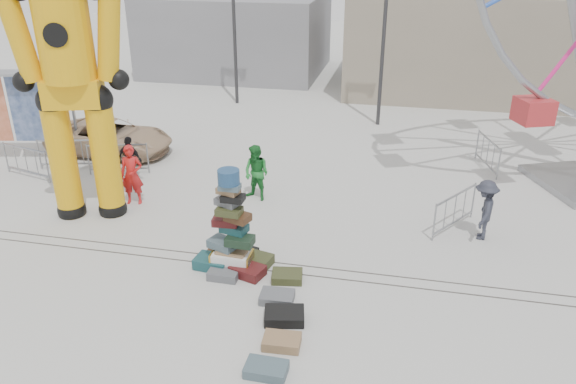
% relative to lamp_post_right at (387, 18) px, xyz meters
% --- Properties ---
extents(ground, '(90.00, 90.00, 0.00)m').
position_rel_lamp_post_right_xyz_m(ground, '(-3.09, -13.00, -4.48)').
color(ground, '#9E9E99').
rests_on(ground, ground).
extents(track_line_near, '(40.00, 0.04, 0.01)m').
position_rel_lamp_post_right_xyz_m(track_line_near, '(-3.09, -12.40, -4.48)').
color(track_line_near, '#47443F').
rests_on(track_line_near, ground).
extents(track_line_far, '(40.00, 0.04, 0.01)m').
position_rel_lamp_post_right_xyz_m(track_line_far, '(-3.09, -12.00, -4.48)').
color(track_line_far, '#47443F').
rests_on(track_line_far, ground).
extents(building_right, '(12.00, 8.00, 5.00)m').
position_rel_lamp_post_right_xyz_m(building_right, '(3.91, 7.00, -1.98)').
color(building_right, gray).
rests_on(building_right, ground).
extents(building_left, '(10.00, 8.00, 4.40)m').
position_rel_lamp_post_right_xyz_m(building_left, '(-9.09, 9.00, -2.28)').
color(building_left, gray).
rests_on(building_left, ground).
extents(lamp_post_right, '(1.41, 0.25, 8.00)m').
position_rel_lamp_post_right_xyz_m(lamp_post_right, '(0.00, 0.00, 0.00)').
color(lamp_post_right, '#2D2D30').
rests_on(lamp_post_right, ground).
extents(lamp_post_left, '(1.41, 0.25, 8.00)m').
position_rel_lamp_post_right_xyz_m(lamp_post_left, '(-7.00, 2.00, 0.00)').
color(lamp_post_left, '#2D2D30').
rests_on(lamp_post_left, ground).
extents(suitcase_tower, '(1.93, 1.63, 2.63)m').
position_rel_lamp_post_right_xyz_m(suitcase_tower, '(-2.83, -12.40, -3.75)').
color(suitcase_tower, '#1A4A4E').
rests_on(suitcase_tower, ground).
extents(crash_test_dummy, '(3.18, 1.46, 8.02)m').
position_rel_lamp_post_right_xyz_m(crash_test_dummy, '(-7.77, -10.48, -0.25)').
color(crash_test_dummy, black).
rests_on(crash_test_dummy, ground).
extents(banner_scaffold, '(4.56, 1.68, 3.26)m').
position_rel_lamp_post_right_xyz_m(banner_scaffold, '(-12.68, -7.08, -2.03)').
color(banner_scaffold, gray).
rests_on(banner_scaffold, ground).
extents(steamer_trunk, '(0.99, 0.57, 0.46)m').
position_rel_lamp_post_right_xyz_m(steamer_trunk, '(-2.83, -12.50, -4.25)').
color(steamer_trunk, silver).
rests_on(steamer_trunk, ground).
extents(row_case_0, '(0.80, 0.66, 0.20)m').
position_rel_lamp_post_right_xyz_m(row_case_0, '(-1.39, -12.70, -4.38)').
color(row_case_0, '#3A3E1F').
rests_on(row_case_0, ground).
extents(row_case_1, '(0.78, 0.57, 0.20)m').
position_rel_lamp_post_right_xyz_m(row_case_1, '(-1.43, -13.58, -4.38)').
color(row_case_1, '#5B5E63').
rests_on(row_case_1, ground).
extents(row_case_2, '(0.95, 0.76, 0.24)m').
position_rel_lamp_post_right_xyz_m(row_case_2, '(-1.12, -14.24, -4.36)').
color(row_case_2, black).
rests_on(row_case_2, ground).
extents(row_case_3, '(0.78, 0.56, 0.21)m').
position_rel_lamp_post_right_xyz_m(row_case_3, '(-0.99, -15.04, -4.38)').
color(row_case_3, '#906D49').
rests_on(row_case_3, ground).
extents(row_case_4, '(0.81, 0.53, 0.21)m').
position_rel_lamp_post_right_xyz_m(row_case_4, '(-1.11, -15.87, -4.38)').
color(row_case_4, '#495E68').
rests_on(row_case_4, ground).
extents(barricade_dummy_a, '(1.96, 0.62, 1.10)m').
position_rel_lamp_post_right_xyz_m(barricade_dummy_a, '(-11.35, -8.42, -3.93)').
color(barricade_dummy_a, gray).
rests_on(barricade_dummy_a, ground).
extents(barricade_dummy_b, '(1.96, 0.60, 1.10)m').
position_rel_lamp_post_right_xyz_m(barricade_dummy_b, '(-10.39, -7.43, -3.93)').
color(barricade_dummy_b, gray).
rests_on(barricade_dummy_b, ground).
extents(barricade_dummy_c, '(1.95, 0.65, 1.10)m').
position_rel_lamp_post_right_xyz_m(barricade_dummy_c, '(-8.45, -7.49, -3.93)').
color(barricade_dummy_c, gray).
rests_on(barricade_dummy_c, ground).
extents(barricade_wheel_front, '(1.21, 1.71, 1.10)m').
position_rel_lamp_post_right_xyz_m(barricade_wheel_front, '(2.62, -9.18, -3.93)').
color(barricade_wheel_front, gray).
rests_on(barricade_wheel_front, ground).
extents(barricade_wheel_back, '(0.62, 1.96, 1.10)m').
position_rel_lamp_post_right_xyz_m(barricade_wheel_back, '(3.99, -4.31, -3.93)').
color(barricade_wheel_back, gray).
rests_on(barricade_wheel_back, ground).
extents(pedestrian_red, '(0.76, 0.58, 1.87)m').
position_rel_lamp_post_right_xyz_m(pedestrian_red, '(-6.89, -9.52, -3.55)').
color(pedestrian_red, red).
rests_on(pedestrian_red, ground).
extents(pedestrian_green, '(1.04, 0.94, 1.76)m').
position_rel_lamp_post_right_xyz_m(pedestrian_green, '(-3.27, -8.46, -3.60)').
color(pedestrian_green, '#1B6D29').
rests_on(pedestrian_green, ground).
extents(pedestrian_black, '(0.96, 0.56, 1.54)m').
position_rel_lamp_post_right_xyz_m(pedestrian_black, '(-7.75, -7.93, -3.71)').
color(pedestrian_black, black).
rests_on(pedestrian_black, ground).
extents(pedestrian_grey, '(0.80, 1.18, 1.69)m').
position_rel_lamp_post_right_xyz_m(pedestrian_grey, '(3.33, -9.56, -3.64)').
color(pedestrian_grey, '#262833').
rests_on(pedestrian_grey, ground).
extents(parked_suv, '(4.73, 2.29, 1.30)m').
position_rel_lamp_post_right_xyz_m(parked_suv, '(-9.70, -5.73, -3.83)').
color(parked_suv, tan).
rests_on(parked_suv, ground).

